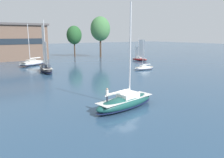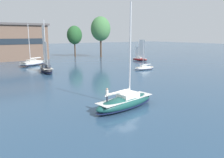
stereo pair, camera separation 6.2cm
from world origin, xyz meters
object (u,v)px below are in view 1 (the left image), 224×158
tree_shore_center (74,35)px  sailboat_moored_mid_channel (139,59)px  sailboat_main (125,101)px  sailboat_moored_near_marina (46,68)px  tree_shore_left (100,29)px  sailboat_moored_far_slip (144,68)px  sailboat_moored_outer_mooring (32,63)px

tree_shore_center → sailboat_moored_mid_channel: tree_shore_center is taller
sailboat_main → sailboat_moored_near_marina: (0.09, 32.33, 0.12)m
tree_shore_left → sailboat_moored_mid_channel: tree_shore_left is taller
sailboat_moored_near_marina → sailboat_moored_far_slip: bearing=-25.9°
sailboat_moored_far_slip → sailboat_moored_outer_mooring: 33.19m
sailboat_moored_far_slip → sailboat_moored_mid_channel: bearing=52.4°
tree_shore_center → sailboat_moored_mid_channel: (12.96, -25.97, -8.15)m
tree_shore_center → sailboat_moored_near_marina: 38.90m
sailboat_moored_mid_channel → sailboat_moored_near_marina: bearing=-171.5°
sailboat_moored_mid_channel → sailboat_moored_far_slip: (-12.41, -16.10, -0.17)m
sailboat_moored_near_marina → tree_shore_center: bearing=55.0°
sailboat_moored_near_marina → sailboat_moored_outer_mooring: size_ratio=1.03×
tree_shore_center → sailboat_main: bearing=-109.1°
tree_shore_left → sailboat_moored_mid_channel: size_ratio=2.00×
tree_shore_center → sailboat_moored_far_slip: tree_shore_center is taller
sailboat_moored_near_marina → sailboat_moored_far_slip: size_ratio=1.60×
sailboat_main → sailboat_moored_outer_mooring: 46.15m
tree_shore_left → sailboat_moored_mid_channel: 21.91m
tree_shore_left → tree_shore_center: 11.25m
sailboat_main → sailboat_moored_mid_channel: (34.90, 37.56, -0.17)m
tree_shore_center → sailboat_moored_near_marina: bearing=-125.0°
sailboat_moored_mid_channel → sailboat_moored_outer_mooring: 35.64m
tree_shore_center → sailboat_moored_outer_mooring: (-21.63, -17.39, -8.03)m
tree_shore_left → sailboat_main: bearing=-118.2°
sailboat_moored_far_slip → sailboat_main: bearing=-136.3°
sailboat_main → sailboat_moored_far_slip: (22.49, 21.46, -0.34)m
sailboat_moored_outer_mooring → sailboat_moored_near_marina: bearing=-90.9°
sailboat_moored_near_marina → sailboat_moored_mid_channel: bearing=8.5°
sailboat_moored_mid_channel → sailboat_moored_outer_mooring: bearing=166.1°
sailboat_main → sailboat_moored_near_marina: sailboat_main is taller
sailboat_moored_mid_channel → sailboat_moored_far_slip: size_ratio=1.04×
tree_shore_left → tree_shore_center: bearing=137.4°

